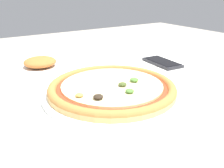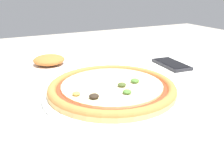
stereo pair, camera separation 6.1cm
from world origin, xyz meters
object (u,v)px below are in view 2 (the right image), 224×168
object	(u,v)px
side_plate	(49,63)
cell_phone	(171,64)
dining_table	(75,134)
pizza_plate	(112,89)

from	to	relation	value
side_plate	cell_phone	bearing A→B (deg)	-24.13
dining_table	side_plate	distance (m)	0.33
dining_table	side_plate	xyz separation A→B (m)	(0.02, 0.32, 0.09)
dining_table	cell_phone	bearing A→B (deg)	20.17
pizza_plate	side_plate	world-z (taller)	side_plate
dining_table	pizza_plate	world-z (taller)	pizza_plate
cell_phone	side_plate	world-z (taller)	side_plate
cell_phone	pizza_plate	bearing A→B (deg)	-155.99
cell_phone	side_plate	bearing A→B (deg)	155.87
pizza_plate	cell_phone	world-z (taller)	pizza_plate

